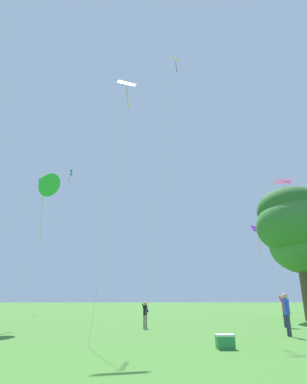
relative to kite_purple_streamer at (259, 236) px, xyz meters
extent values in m
cube|color=purple|center=(0.05, 0.16, 1.00)|extent=(2.19, 1.59, 1.78)
cylinder|color=#3F382D|center=(0.05, 0.16, 1.00)|extent=(1.90, 0.21, 0.79)
cylinder|color=yellow|center=(-0.09, -0.03, -1.47)|extent=(0.42, 0.51, 3.44)
cylinder|color=silver|center=(0.14, -4.32, -4.95)|extent=(0.20, 8.96, 11.58)
cone|color=green|center=(-25.41, -26.43, -1.53)|extent=(2.63, 2.52, 2.15)
cylinder|color=silver|center=(-25.30, -26.46, -3.84)|extent=(0.33, 0.18, 3.26)
cube|color=black|center=(-19.83, -29.22, 4.68)|extent=(1.29, 0.77, 0.93)
cylinder|color=#3F382D|center=(-19.83, -29.22, 4.68)|extent=(1.12, 0.17, 0.34)
cylinder|color=yellow|center=(-19.76, -29.22, 3.49)|extent=(0.22, 0.06, 1.51)
cylinder|color=silver|center=(-20.21, -32.47, -3.08)|extent=(0.77, 6.52, 15.32)
cube|color=yellow|center=(-15.19, -20.59, 14.50)|extent=(0.95, 0.48, 0.82)
cylinder|color=#3F382D|center=(-15.19, -20.59, 14.50)|extent=(0.69, 0.31, 0.48)
cylinder|color=black|center=(-15.13, -20.53, 13.53)|extent=(0.17, 0.17, 1.28)
cylinder|color=silver|center=(-16.87, -25.45, 1.84)|extent=(3.37, 9.74, 25.17)
cube|color=teal|center=(-29.33, 0.56, 10.26)|extent=(0.33, 0.38, 0.40)
cube|color=teal|center=(-29.33, 0.56, 9.71)|extent=(0.33, 0.38, 0.40)
cylinder|color=#3F382D|center=(-29.33, 0.56, 9.98)|extent=(0.02, 0.02, 0.79)
cylinder|color=red|center=(-29.49, 0.38, 8.86)|extent=(0.38, 0.43, 1.55)
cylinder|color=silver|center=(-31.23, -4.06, -0.42)|extent=(3.81, 9.25, 20.65)
cube|color=pink|center=(0.81, -8.21, 5.93)|extent=(2.54, 1.84, 1.44)
cylinder|color=#3F382D|center=(0.81, -8.21, 5.93)|extent=(1.42, 1.10, 0.47)
cylinder|color=red|center=(0.99, -8.23, 4.15)|extent=(0.46, 0.13, 2.21)
cylinder|color=silver|center=(-0.75, -13.05, -2.48)|extent=(3.14, 9.69, 16.52)
cylinder|color=#2D3351|center=(-10.46, -28.35, -10.29)|extent=(0.12, 0.12, 0.89)
cylinder|color=#2D3351|center=(-10.27, -28.35, -10.29)|extent=(0.12, 0.12, 0.89)
cube|color=red|center=(-10.36, -28.35, -9.51)|extent=(0.22, 0.21, 0.67)
cylinder|color=red|center=(-10.50, -28.35, -9.35)|extent=(0.30, 0.09, 0.62)
cylinder|color=red|center=(-10.22, -28.35, -9.35)|extent=(0.30, 0.09, 0.62)
sphere|color=tan|center=(-10.36, -28.35, -9.06)|extent=(0.24, 0.24, 0.24)
cylinder|color=#665B4C|center=(-18.50, -28.49, -10.40)|extent=(0.09, 0.09, 0.68)
cylinder|color=#665B4C|center=(-18.38, -28.42, -10.40)|extent=(0.09, 0.09, 0.68)
cube|color=black|center=(-18.44, -28.45, -9.80)|extent=(0.23, 0.22, 0.51)
cylinder|color=black|center=(-18.53, -28.51, -9.67)|extent=(0.23, 0.17, 0.48)
cylinder|color=black|center=(-18.35, -28.40, -9.67)|extent=(0.23, 0.17, 0.48)
sphere|color=tan|center=(-18.44, -28.45, -9.45)|extent=(0.19, 0.19, 0.19)
cylinder|color=#2D3351|center=(-12.42, -32.89, -10.30)|extent=(0.12, 0.12, 0.87)
cylinder|color=#2D3351|center=(-12.43, -33.07, -10.30)|extent=(0.12, 0.12, 0.87)
cube|color=blue|center=(-12.42, -32.98, -9.54)|extent=(0.21, 0.23, 0.65)
cylinder|color=blue|center=(-12.42, -32.84, -9.37)|extent=(0.10, 0.30, 0.61)
cylinder|color=blue|center=(-12.43, -33.11, -9.37)|extent=(0.10, 0.30, 0.61)
sphere|color=tan|center=(-12.42, -32.98, -9.09)|extent=(0.24, 0.24, 0.24)
cylinder|color=brown|center=(-5.84, -22.66, -6.67)|extent=(0.81, 0.81, 8.14)
ellipsoid|color=#427F38|center=(-5.40, -22.45, -5.04)|extent=(5.38, 5.38, 4.52)
ellipsoid|color=#387533|center=(-6.10, -22.86, -3.58)|extent=(6.14, 6.14, 4.57)
ellipsoid|color=#2D6628|center=(-6.06, -22.39, -2.11)|extent=(5.47, 5.47, 3.79)
cube|color=#2D8C47|center=(-16.15, -36.35, -10.55)|extent=(0.56, 0.36, 0.38)
cube|color=white|center=(-16.15, -36.35, -10.33)|extent=(0.60, 0.40, 0.06)
camera|label=1|loc=(-19.16, -47.48, -9.24)|focal=29.94mm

